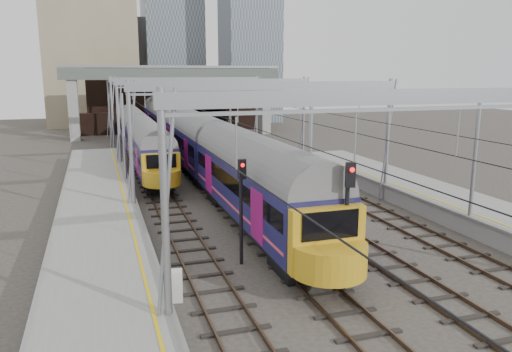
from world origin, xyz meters
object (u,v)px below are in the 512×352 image
object	(u,v)px
train_second	(141,137)
relay_cabinet	(174,286)
signal_near_left	(241,199)
signal_near_centre	(347,212)
train_main	(177,129)

from	to	relation	value
train_second	relay_cabinet	world-z (taller)	train_second
signal_near_left	relay_cabinet	distance (m)	4.96
train_second	signal_near_centre	bearing A→B (deg)	-81.40
train_second	relay_cabinet	bearing A→B (deg)	-92.91
train_main	signal_near_centre	size ratio (longest dim) A/B	13.70
train_main	signal_near_left	world-z (taller)	train_main
train_main	signal_near_centre	xyz separation A→B (m)	(0.83, -35.08, 0.58)
train_second	signal_near_left	xyz separation A→B (m)	(1.83, -28.00, 0.63)
train_second	train_main	bearing A→B (deg)	37.75
train_main	train_second	xyz separation A→B (m)	(-4.00, -3.10, -0.26)
signal_near_left	relay_cabinet	xyz separation A→B (m)	(-3.39, -2.69, -2.43)
train_second	signal_near_left	world-z (taller)	signal_near_left
signal_near_left	signal_near_centre	distance (m)	4.99
signal_near_centre	relay_cabinet	bearing A→B (deg)	-175.63
train_second	relay_cabinet	xyz separation A→B (m)	(-1.56, -30.69, -1.79)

